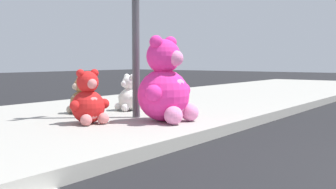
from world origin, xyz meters
The scene contains 6 objects.
sidewalk centered at (0.00, 5.20, 0.07)m, with size 28.00×4.40×0.15m, color #9E9B93.
sign_pole centered at (1.00, 4.40, 1.85)m, with size 0.56×0.11×3.20m.
plush_pink_large centered at (0.95, 3.81, 0.62)m, with size 0.91×0.80×1.18m.
plush_red centered at (0.17, 4.52, 0.44)m, with size 0.55×0.52×0.73m.
plush_white centered at (1.54, 5.04, 0.40)m, with size 0.43×0.47×0.62m.
plush_brown centered at (0.81, 5.40, 0.38)m, with size 0.42×0.44×0.59m.
Camera 1 is at (-3.50, 0.47, 1.00)m, focal length 43.23 mm.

